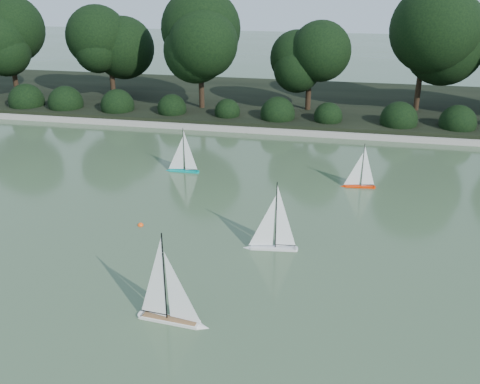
# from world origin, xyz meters

# --- Properties ---
(ground) EXTENTS (80.00, 80.00, 0.00)m
(ground) POSITION_xyz_m (0.00, 0.00, 0.00)
(ground) COLOR #2E4127
(ground) RESTS_ON ground
(pond_coping) EXTENTS (40.00, 0.35, 0.18)m
(pond_coping) POSITION_xyz_m (0.00, 9.00, 0.09)
(pond_coping) COLOR gray
(pond_coping) RESTS_ON ground
(far_bank) EXTENTS (40.00, 8.00, 0.30)m
(far_bank) POSITION_xyz_m (0.00, 13.00, 0.15)
(far_bank) COLOR black
(far_bank) RESTS_ON ground
(tree_line) EXTENTS (26.31, 3.93, 4.39)m
(tree_line) POSITION_xyz_m (1.23, 11.44, 2.64)
(tree_line) COLOR black
(tree_line) RESTS_ON ground
(shrub_hedge) EXTENTS (29.10, 1.10, 1.10)m
(shrub_hedge) POSITION_xyz_m (0.00, 9.90, 0.45)
(shrub_hedge) COLOR black
(shrub_hedge) RESTS_ON ground
(sailboat_white_a) EXTENTS (1.13, 0.30, 1.54)m
(sailboat_white_a) POSITION_xyz_m (1.09, 0.91, 0.24)
(sailboat_white_a) COLOR silver
(sailboat_white_a) RESTS_ON ground
(sailboat_white_b) EXTENTS (1.24, 0.31, 1.69)m
(sailboat_white_b) POSITION_xyz_m (-0.03, -1.79, 0.26)
(sailboat_white_b) COLOR silver
(sailboat_white_b) RESTS_ON ground
(sailboat_orange) EXTENTS (0.92, 0.23, 1.25)m
(sailboat_orange) POSITION_xyz_m (2.84, 4.62, 0.20)
(sailboat_orange) COLOR #EE2900
(sailboat_orange) RESTS_ON ground
(sailboat_teal) EXTENTS (0.99, 0.16, 1.36)m
(sailboat_teal) POSITION_xyz_m (-1.97, 4.82, 0.21)
(sailboat_teal) COLOR #018D84
(sailboat_teal) RESTS_ON ground
(race_buoy) EXTENTS (0.13, 0.13, 0.13)m
(race_buoy) POSITION_xyz_m (-1.85, 1.39, 0.00)
(race_buoy) COLOR #FF4B0D
(race_buoy) RESTS_ON ground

